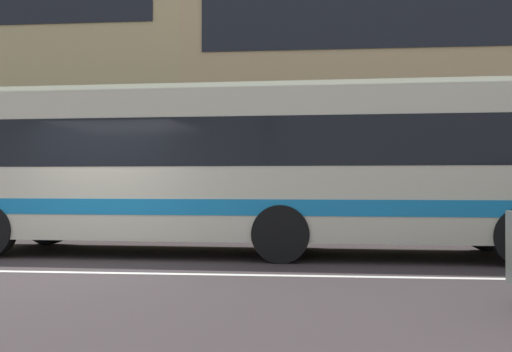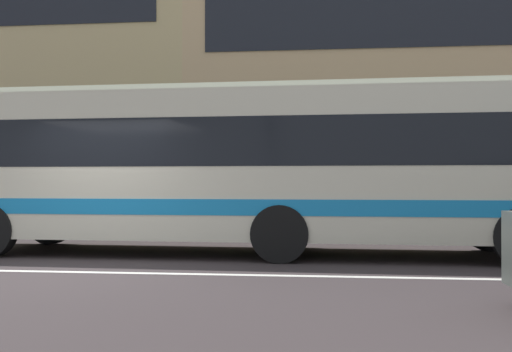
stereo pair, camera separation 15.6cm
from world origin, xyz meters
name	(u,v)px [view 1 (the left image)]	position (x,y,z in m)	size (l,w,h in m)	color
ground_plane	(67,272)	(0.00, 0.00, 0.00)	(160.00, 160.00, 0.00)	#362E2F
lane_centre_line	(67,272)	(0.00, 0.00, 0.00)	(60.00, 0.16, 0.01)	silver
hedge_row_far	(194,220)	(0.65, 6.54, 0.40)	(20.94, 1.10, 0.80)	#3C7331
apartment_block_right	(441,73)	(8.89, 15.73, 5.78)	(18.87, 11.56, 11.56)	tan
transit_bus	(250,164)	(2.55, 2.58, 1.74)	(11.45, 2.95, 3.16)	beige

